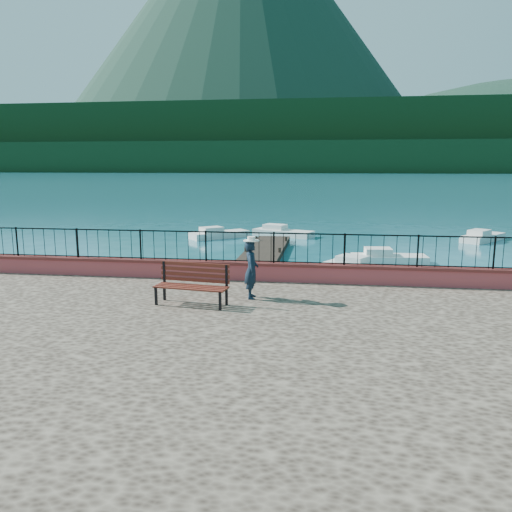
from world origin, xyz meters
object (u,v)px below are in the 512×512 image
(boat_4, at_px, (283,230))
(boat_2, at_px, (389,256))
(person, at_px, (251,270))
(boat_5, at_px, (483,235))
(boat_0, at_px, (198,281))
(boat_3, at_px, (220,232))
(boat_1, at_px, (363,265))
(park_bench, at_px, (192,293))

(boat_4, bearing_deg, boat_2, -32.91)
(person, relative_size, boat_2, 0.44)
(boat_2, height_order, boat_5, same)
(boat_5, bearing_deg, boat_0, 175.24)
(boat_3, xyz_separation_m, boat_4, (4.15, 1.45, 0.00))
(boat_1, relative_size, boat_5, 0.92)
(person, xyz_separation_m, boat_3, (-5.09, 19.16, -1.60))
(boat_0, bearing_deg, person, -76.61)
(park_bench, relative_size, boat_2, 0.55)
(boat_2, bearing_deg, boat_1, -122.07)
(boat_5, bearing_deg, park_bench, -172.65)
(boat_1, height_order, boat_4, same)
(boat_1, relative_size, boat_4, 0.85)
(boat_2, distance_m, boat_5, 10.94)
(park_bench, relative_size, person, 1.26)
(person, bearing_deg, park_bench, 114.46)
(park_bench, height_order, boat_4, park_bench)
(boat_0, height_order, boat_4, same)
(boat_2, distance_m, boat_4, 10.74)
(boat_1, bearing_deg, boat_5, 82.92)
(boat_2, distance_m, boat_3, 12.62)
(boat_4, bearing_deg, person, -64.68)
(boat_3, distance_m, boat_5, 17.12)
(person, height_order, boat_1, person)
(person, relative_size, boat_0, 0.47)
(person, relative_size, boat_5, 0.41)
(person, distance_m, boat_3, 19.89)
(person, bearing_deg, boat_5, -37.67)
(boat_0, height_order, boat_2, same)
(boat_3, xyz_separation_m, boat_5, (17.09, 1.09, 0.00))
(person, distance_m, boat_5, 23.60)
(park_bench, bearing_deg, boat_5, 65.32)
(park_bench, xyz_separation_m, boat_0, (-1.44, 6.02, -1.12))
(boat_1, distance_m, boat_2, 3.04)
(boat_0, bearing_deg, park_bench, -92.58)
(boat_0, height_order, boat_5, same)
(park_bench, height_order, boat_1, park_bench)
(boat_0, distance_m, boat_2, 10.40)
(boat_4, bearing_deg, boat_0, -74.50)
(park_bench, bearing_deg, boat_2, 70.29)
(park_bench, height_order, boat_3, park_bench)
(park_bench, height_order, boat_0, park_bench)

